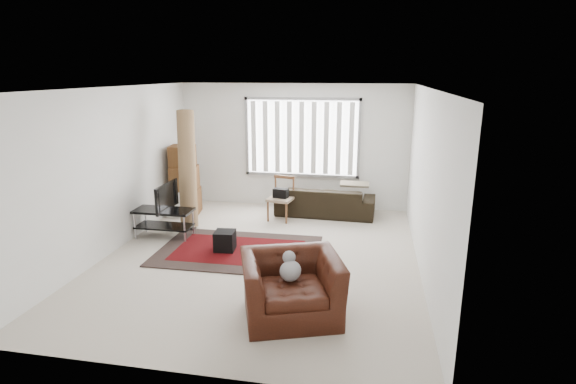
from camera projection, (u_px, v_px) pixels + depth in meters
name	position (u px, v px, depth m)	size (l,w,h in m)	color
room	(269.00, 146.00, 7.37)	(6.00, 6.02, 2.71)	beige
persian_rug	(239.00, 251.00, 7.57)	(2.69, 1.81, 0.02)	black
tv_stand	(164.00, 217.00, 8.14)	(1.05, 0.47, 0.53)	black
tv	(162.00, 196.00, 8.03)	(0.85, 0.11, 0.49)	black
subwoofer	(225.00, 241.00, 7.54)	(0.33, 0.33, 0.33)	black
moving_boxes	(184.00, 182.00, 9.45)	(0.67, 0.63, 1.45)	brown
white_flatpack	(180.00, 201.00, 9.29)	(0.54, 0.08, 0.69)	silver
rolled_rug	(187.00, 169.00, 8.64)	(0.34, 0.34, 2.24)	brown
sofa	(325.00, 197.00, 9.43)	(2.05, 0.89, 0.79)	black
side_chair	(281.00, 196.00, 9.10)	(0.55, 0.55, 0.88)	#877058
armchair	(291.00, 283.00, 5.47)	(1.46, 1.36, 0.88)	#3B160C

